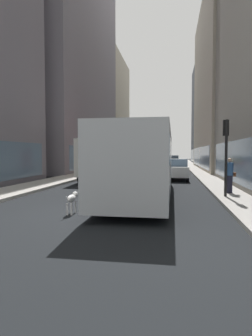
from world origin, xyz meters
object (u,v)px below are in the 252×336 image
object	(u,v)px
car_yellow_taxi	(152,160)
pedestrian_with_handbag	(230,175)
transit_bus	(143,159)
dalmatian_dog	(72,199)
car_black_suv	(174,159)
traffic_light_near	(226,145)
car_red_coupe	(161,164)
box_truck	(103,158)
car_white_van	(176,169)
car_silver_sedan	(139,161)

from	to	relation	value
car_yellow_taxi	pedestrian_with_handbag	xyz separation A→B (m)	(6.49, -38.62, 0.19)
car_yellow_taxi	transit_bus	bearing A→B (deg)	-86.52
transit_bus	dalmatian_dog	size ratio (longest dim) A/B	11.98
car_black_suv	traffic_light_near	xyz separation A→B (m)	(2.10, -43.55, 1.61)
car_black_suv	pedestrian_with_handbag	distance (m)	42.54
car_black_suv	pedestrian_with_handbag	size ratio (longest dim) A/B	2.71
car_red_coupe	pedestrian_with_handbag	xyz separation A→B (m)	(4.09, -18.38, 0.19)
car_red_coupe	box_truck	bearing A→B (deg)	-110.22
pedestrian_with_handbag	car_white_van	bearing A→B (deg)	106.64
car_red_coupe	car_yellow_taxi	world-z (taller)	same
transit_bus	car_yellow_taxi	distance (m)	39.58
car_red_coupe	box_truck	xyz separation A→B (m)	(-4.00, -10.86, 0.84)
dalmatian_dog	pedestrian_with_handbag	size ratio (longest dim) A/B	0.57
car_black_suv	pedestrian_with_handbag	bearing A→B (deg)	-86.65
car_white_van	traffic_light_near	bearing A→B (deg)	-77.41
box_truck	dalmatian_dog	bearing A→B (deg)	-81.10
car_red_coupe	car_black_suv	size ratio (longest dim) A/B	0.97
car_black_suv	car_silver_sedan	bearing A→B (deg)	-117.99
transit_bus	dalmatian_dog	world-z (taller)	transit_bus
car_yellow_taxi	car_white_van	bearing A→B (deg)	-82.48
dalmatian_dog	car_black_suv	bearing A→B (deg)	85.64
transit_bus	box_truck	distance (m)	9.30
car_silver_sedan	dalmatian_dog	world-z (taller)	car_silver_sedan
dalmatian_dog	pedestrian_with_handbag	bearing A→B (deg)	39.70
car_white_van	pedestrian_with_handbag	world-z (taller)	pedestrian_with_handbag
car_silver_sedan	car_red_coupe	size ratio (longest dim) A/B	1.04
car_silver_sedan	car_black_suv	xyz separation A→B (m)	(5.60, 10.54, 0.00)
traffic_light_near	dalmatian_dog	bearing A→B (deg)	-145.11
car_red_coupe	car_yellow_taxi	size ratio (longest dim) A/B	0.94
transit_bus	car_red_coupe	distance (m)	19.28
car_red_coupe	box_truck	distance (m)	11.61
car_yellow_taxi	dalmatian_dog	distance (m)	43.70
dalmatian_dog	traffic_light_near	world-z (taller)	traffic_light_near
transit_bus	dalmatian_dog	xyz separation A→B (m)	(-2.03, -4.20, -1.26)
car_yellow_taxi	pedestrian_with_handbag	size ratio (longest dim) A/B	2.77
box_truck	pedestrian_with_handbag	xyz separation A→B (m)	(8.09, -7.52, -0.65)
transit_bus	car_red_coupe	world-z (taller)	transit_bus
car_yellow_taxi	car_black_suv	size ratio (longest dim) A/B	1.02
car_yellow_taxi	car_black_suv	bearing A→B (deg)	43.84
transit_bus	traffic_light_near	xyz separation A→B (m)	(3.70, -0.21, 0.66)
car_black_suv	box_truck	distance (m)	35.41
car_white_van	car_yellow_taxi	bearing A→B (deg)	97.52
car_red_coupe	traffic_light_near	bearing A→B (deg)	-79.24
car_black_suv	dalmatian_dog	distance (m)	47.68
transit_bus	pedestrian_with_handbag	distance (m)	4.25
car_red_coupe	transit_bus	bearing A→B (deg)	-90.00
car_red_coupe	traffic_light_near	world-z (taller)	traffic_light_near
car_silver_sedan	box_truck	xyz separation A→B (m)	(-0.00, -24.41, 0.84)
car_white_van	box_truck	bearing A→B (deg)	-171.80
car_yellow_taxi	car_red_coupe	bearing A→B (deg)	-83.24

